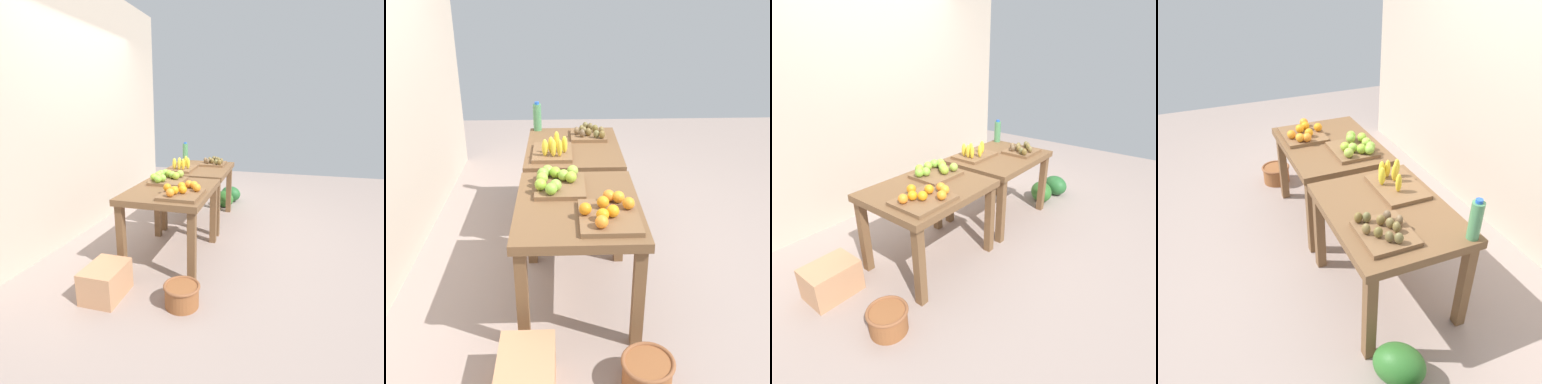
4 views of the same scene
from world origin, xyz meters
The scene contains 12 objects.
ground_plane centered at (0.00, 0.00, 0.00)m, with size 8.00×8.00×0.00m, color gray.
back_wall centered at (0.00, 1.35, 1.50)m, with size 4.40×0.12×3.00m, color #C1AF9A.
display_table_left centered at (-0.56, 0.00, 0.63)m, with size 1.04×0.80×0.74m.
display_table_right centered at (0.56, 0.00, 0.63)m, with size 1.04×0.80×0.74m.
orange_bin centered at (-0.77, -0.18, 0.78)m, with size 0.46×0.37×0.11m.
apple_bin centered at (-0.32, 0.13, 0.79)m, with size 0.41×0.36×0.11m.
banana_crate centered at (0.33, 0.17, 0.78)m, with size 0.44×0.32×0.17m.
kiwi_bin centered at (0.79, -0.15, 0.78)m, with size 0.36×0.32×0.10m.
water_bottle centered at (1.02, 0.33, 0.87)m, with size 0.08×0.08×0.27m.
watermelon_pile centered at (1.40, -0.27, 0.13)m, with size 0.69×0.45×0.25m.
wicker_basket centered at (-1.36, -0.35, 0.10)m, with size 0.30×0.30×0.19m.
cardboard_produce_box centered at (-1.40, 0.30, 0.14)m, with size 0.40×0.30×0.28m, color tan.
Camera 3 is at (-2.32, -1.80, 1.84)m, focal length 29.78 mm.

